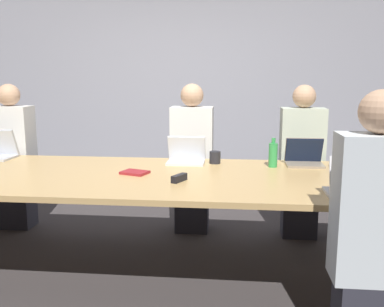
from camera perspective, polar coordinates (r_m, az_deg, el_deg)
ground_plane at (r=3.53m, az=-5.79°, el=-15.21°), size 24.00×24.00×0.00m
curtain_wall at (r=5.45m, az=-1.17°, el=9.04°), size 12.00×0.06×2.80m
conference_table at (r=3.28m, az=-6.02°, el=-3.59°), size 4.70×1.35×0.78m
laptop_far_center at (r=3.67m, az=-0.78°, el=-0.22°), size 0.32×0.24×0.23m
person_far_center at (r=4.15m, az=0.01°, el=-0.97°), size 0.40×0.24×1.45m
cup_far_center at (r=3.66m, az=3.09°, el=-0.52°), size 0.09×0.09×0.10m
laptop_far_right at (r=3.70m, az=14.74°, el=-0.49°), size 0.31×0.24×0.23m
person_far_right at (r=4.14m, az=14.35°, el=-1.41°), size 0.40×0.24×1.44m
cup_far_right at (r=3.70m, az=18.74°, el=-1.12°), size 0.08×0.08×0.08m
bottle_far_right at (r=3.56m, az=10.75°, el=-0.14°), size 0.07×0.07×0.24m
person_far_left at (r=4.62m, az=-22.71°, el=-0.68°), size 0.40×0.24×1.44m
laptop_near_right at (r=2.82m, az=20.85°, el=-3.96°), size 0.33×0.26×0.26m
person_near_right at (r=2.45m, az=22.88°, el=-9.71°), size 0.40×0.24×1.45m
stapler at (r=3.03m, az=-1.72°, el=-3.29°), size 0.11×0.15×0.05m
notebook at (r=3.30m, az=-7.64°, el=-2.53°), size 0.23×0.20×0.02m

